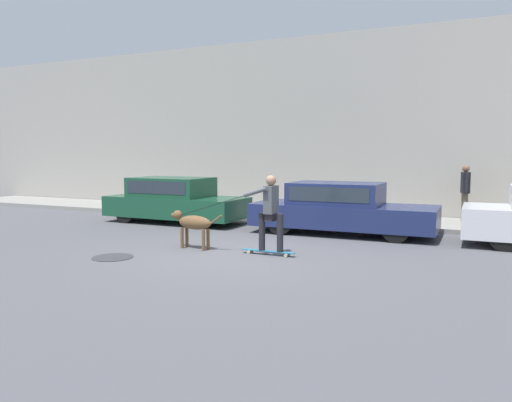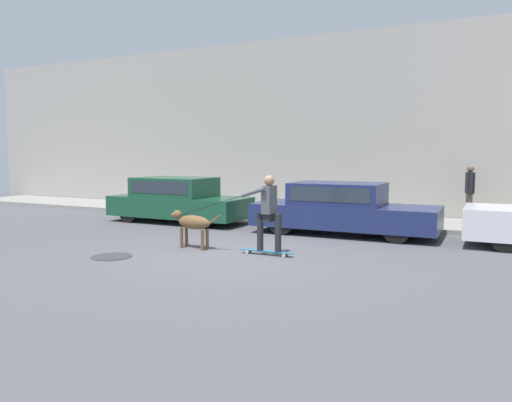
# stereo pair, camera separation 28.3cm
# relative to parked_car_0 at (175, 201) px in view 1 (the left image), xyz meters

# --- Properties ---
(ground_plane) EXTENTS (36.00, 36.00, 0.00)m
(ground_plane) POSITION_rel_parked_car_0_xyz_m (3.84, -3.50, -0.64)
(ground_plane) COLOR #545459
(back_wall) EXTENTS (32.00, 0.30, 5.88)m
(back_wall) POSITION_rel_parked_car_0_xyz_m (3.84, 3.78, 2.30)
(back_wall) COLOR #ADA89E
(back_wall) RESTS_ON ground_plane
(sidewalk_curb) EXTENTS (30.00, 2.52, 0.12)m
(sidewalk_curb) POSITION_rel_parked_car_0_xyz_m (3.84, 2.35, -0.58)
(sidewalk_curb) COLOR gray
(sidewalk_curb) RESTS_ON ground_plane
(parked_car_0) EXTENTS (4.19, 1.72, 1.33)m
(parked_car_0) POSITION_rel_parked_car_0_xyz_m (0.00, 0.00, 0.00)
(parked_car_0) COLOR black
(parked_car_0) RESTS_ON ground_plane
(parked_car_1) EXTENTS (4.59, 1.77, 1.30)m
(parked_car_1) POSITION_rel_parked_car_0_xyz_m (5.02, -0.00, -0.02)
(parked_car_1) COLOR black
(parked_car_1) RESTS_ON ground_plane
(dog) EXTENTS (1.31, 0.38, 0.80)m
(dog) POSITION_rel_parked_car_0_xyz_m (2.68, -3.26, -0.09)
(dog) COLOR brown
(dog) RESTS_ON ground_plane
(skateboarder) EXTENTS (2.71, 0.53, 1.60)m
(skateboarder) POSITION_rel_parked_car_0_xyz_m (4.45, -3.20, 0.28)
(skateboarder) COLOR beige
(skateboarder) RESTS_ON ground_plane
(pedestrian_with_bag) EXTENTS (0.28, 0.70, 1.59)m
(pedestrian_with_bag) POSITION_rel_parked_car_0_xyz_m (7.78, 2.88, 0.35)
(pedestrian_with_bag) COLOR brown
(pedestrian_with_bag) RESTS_ON sidewalk_curb
(manhole_cover) EXTENTS (0.79, 0.79, 0.01)m
(manhole_cover) POSITION_rel_parked_car_0_xyz_m (1.75, -4.73, -0.63)
(manhole_cover) COLOR #38383D
(manhole_cover) RESTS_ON ground_plane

